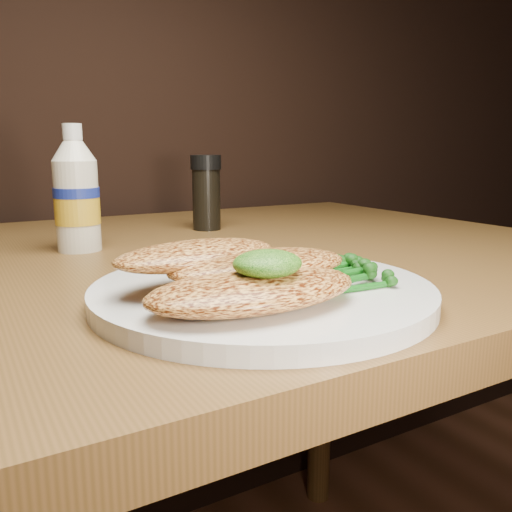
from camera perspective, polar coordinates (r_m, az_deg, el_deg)
plate at (r=0.46m, az=0.69°, el=-3.88°), size 0.29×0.29×0.02m
chicken_front at (r=0.39m, az=-0.16°, el=-3.64°), size 0.17×0.09×0.03m
chicken_mid at (r=0.43m, az=0.36°, el=-1.01°), size 0.16×0.09×0.02m
chicken_back at (r=0.44m, az=-6.35°, el=0.14°), size 0.15×0.09×0.02m
pesto_front at (r=0.38m, az=1.23°, el=-0.81°), size 0.06×0.05×0.02m
broccolini_bundle at (r=0.45m, az=6.84°, el=-1.76°), size 0.15×0.12×0.02m
mayo_bottle at (r=0.71m, az=-18.84°, el=6.92°), size 0.07×0.07×0.16m
pepper_grinder at (r=0.86m, az=-5.38°, el=6.81°), size 0.06×0.06×0.12m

